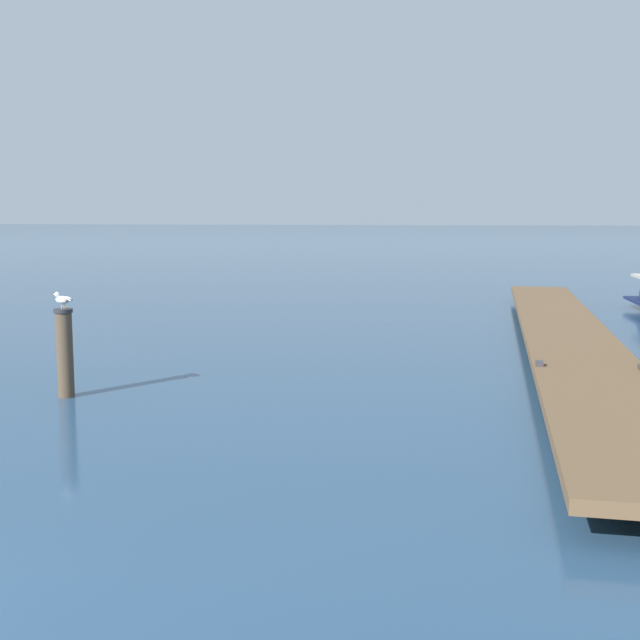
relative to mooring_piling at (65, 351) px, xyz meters
The scene contains 3 objects.
floating_dock 10.33m from the mooring_piling, 35.60° to the left, with size 2.26×21.86×0.53m.
mooring_piling is the anchor object (origin of this frame).
perched_seagull 0.83m from the mooring_piling, 18.22° to the right, with size 0.37×0.21×0.27m.
Camera 1 is at (4.93, -3.74, 2.94)m, focal length 45.84 mm.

